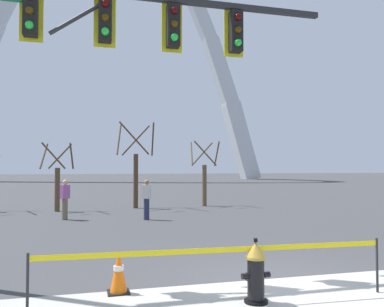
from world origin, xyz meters
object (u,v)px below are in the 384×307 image
traffic_cone_by_hydrant (119,271)px  pedestrian_standing_center (65,199)px  pedestrian_walking_left (147,199)px  monument_arch (110,53)px  traffic_signal_gantry (83,50)px  fire_hydrant (256,272)px

traffic_cone_by_hydrant → pedestrian_standing_center: (-1.40, 9.86, 0.46)m
traffic_cone_by_hydrant → pedestrian_standing_center: pedestrian_standing_center is taller
traffic_cone_by_hydrant → pedestrian_walking_left: bearing=79.1°
traffic_cone_by_hydrant → monument_arch: bearing=87.3°
traffic_signal_gantry → pedestrian_standing_center: traffic_signal_gantry is taller
monument_arch → pedestrian_standing_center: (-4.14, -49.09, -20.03)m
monument_arch → pedestrian_walking_left: 53.80m
traffic_cone_by_hydrant → traffic_signal_gantry: (-0.62, 1.34, 4.05)m
traffic_cone_by_hydrant → pedestrian_standing_center: size_ratio=0.46×
pedestrian_standing_center → traffic_cone_by_hydrant: bearing=-81.9°
traffic_cone_by_hydrant → traffic_signal_gantry: bearing=115.0°
monument_arch → pedestrian_standing_center: 53.18m
fire_hydrant → pedestrian_standing_center: (-3.40, 10.87, 0.35)m
fire_hydrant → traffic_signal_gantry: 5.28m
monument_arch → traffic_signal_gantry: bearing=-93.3°
traffic_cone_by_hydrant → traffic_signal_gantry: 4.31m
traffic_cone_by_hydrant → monument_arch: (2.75, 58.96, 20.49)m
fire_hydrant → pedestrian_standing_center: 11.39m
monument_arch → fire_hydrant: bearing=-90.7°
monument_arch → pedestrian_walking_left: (-1.00, -49.92, -20.03)m
traffic_cone_by_hydrant → traffic_signal_gantry: traffic_signal_gantry is taller
traffic_signal_gantry → monument_arch: bearing=86.7°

